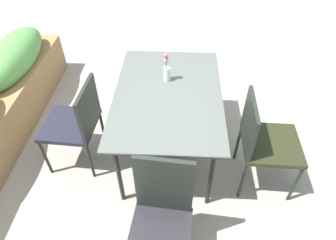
% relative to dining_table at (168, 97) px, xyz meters
% --- Properties ---
extents(ground_plane, '(12.00, 12.00, 0.00)m').
position_rel_dining_table_xyz_m(ground_plane, '(-0.03, 0.07, -0.70)').
color(ground_plane, gray).
extents(dining_table, '(1.41, 0.95, 0.75)m').
position_rel_dining_table_xyz_m(dining_table, '(0.00, 0.00, 0.00)').
color(dining_table, '#4C514C').
rests_on(dining_table, ground).
extents(chair_near_left, '(0.50, 0.50, 0.92)m').
position_rel_dining_table_xyz_m(chair_near_left, '(-0.31, -0.82, -0.16)').
color(chair_near_left, black).
rests_on(chair_near_left, ground).
extents(chair_far_side, '(0.50, 0.50, 0.91)m').
position_rel_dining_table_xyz_m(chair_far_side, '(-0.15, 0.82, -0.18)').
color(chair_far_side, black).
rests_on(chair_far_side, ground).
extents(chair_end_left, '(0.45, 0.45, 1.00)m').
position_rel_dining_table_xyz_m(chair_end_left, '(-1.05, -0.01, -0.16)').
color(chair_end_left, black).
rests_on(chair_end_left, ground).
extents(flower_vase, '(0.07, 0.07, 0.28)m').
position_rel_dining_table_xyz_m(flower_vase, '(0.20, 0.02, 0.16)').
color(flower_vase, silver).
rests_on(flower_vase, dining_table).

